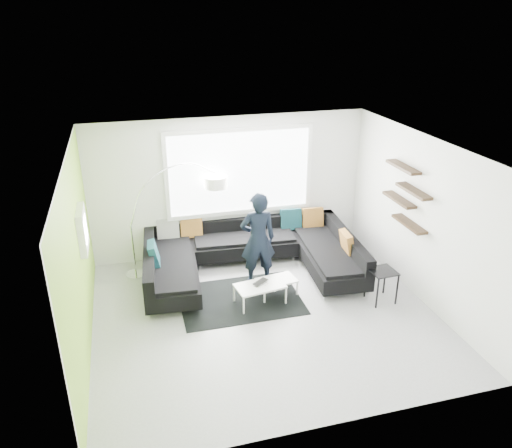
# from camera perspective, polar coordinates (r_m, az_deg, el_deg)

# --- Properties ---
(ground) EXTENTS (5.50, 5.50, 0.00)m
(ground) POSITION_cam_1_polar(r_m,az_deg,el_deg) (8.38, 0.98, -10.31)
(ground) COLOR gray
(ground) RESTS_ON ground
(room_shell) EXTENTS (5.54, 5.04, 2.82)m
(room_shell) POSITION_cam_1_polar(r_m,az_deg,el_deg) (7.72, 0.91, 1.80)
(room_shell) COLOR silver
(room_shell) RESTS_ON ground
(sectional_sofa) EXTENTS (4.08, 2.71, 0.84)m
(sectional_sofa) POSITION_cam_1_polar(r_m,az_deg,el_deg) (9.35, -0.55, -3.85)
(sectional_sofa) COLOR black
(sectional_sofa) RESTS_ON ground
(rug) EXTENTS (2.08, 1.52, 0.01)m
(rug) POSITION_cam_1_polar(r_m,az_deg,el_deg) (8.77, -1.83, -8.58)
(rug) COLOR black
(rug) RESTS_ON ground
(coffee_table) EXTENTS (1.14, 0.77, 0.35)m
(coffee_table) POSITION_cam_1_polar(r_m,az_deg,el_deg) (8.71, 1.43, -7.52)
(coffee_table) COLOR silver
(coffee_table) RESTS_ON ground
(arc_lamp) EXTENTS (2.00, 0.92, 2.06)m
(arc_lamp) POSITION_cam_1_polar(r_m,az_deg,el_deg) (9.32, -14.13, -0.19)
(arc_lamp) COLOR silver
(arc_lamp) RESTS_ON ground
(side_table) EXTENTS (0.45, 0.45, 0.58)m
(side_table) POSITION_cam_1_polar(r_m,az_deg,el_deg) (8.86, 14.11, -6.85)
(side_table) COLOR black
(side_table) RESTS_ON ground
(person) EXTENTS (0.67, 0.47, 1.75)m
(person) POSITION_cam_1_polar(r_m,az_deg,el_deg) (8.88, 0.21, -1.75)
(person) COLOR black
(person) RESTS_ON ground
(laptop) EXTENTS (0.50, 0.49, 0.02)m
(laptop) POSITION_cam_1_polar(r_m,az_deg,el_deg) (8.54, 0.74, -6.77)
(laptop) COLOR black
(laptop) RESTS_ON coffee_table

